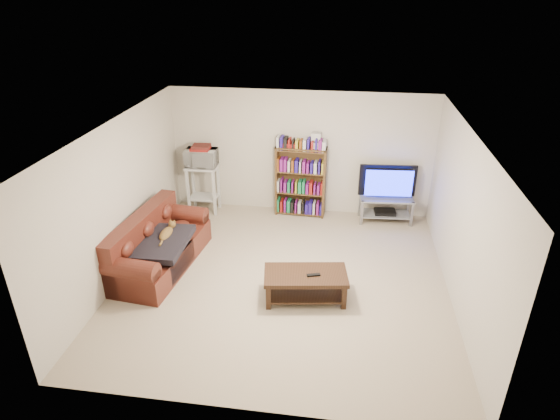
% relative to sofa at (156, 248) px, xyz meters
% --- Properties ---
extents(floor, '(5.00, 5.00, 0.00)m').
position_rel_sofa_xyz_m(floor, '(2.07, -0.12, -0.31)').
color(floor, '#C2AF90').
rests_on(floor, ground).
extents(ceiling, '(5.00, 5.00, 0.00)m').
position_rel_sofa_xyz_m(ceiling, '(2.07, -0.12, 2.09)').
color(ceiling, white).
rests_on(ceiling, ground).
extents(wall_back, '(5.00, 0.00, 5.00)m').
position_rel_sofa_xyz_m(wall_back, '(2.07, 2.38, 0.89)').
color(wall_back, silver).
rests_on(wall_back, ground).
extents(wall_front, '(5.00, 0.00, 5.00)m').
position_rel_sofa_xyz_m(wall_front, '(2.07, -2.62, 0.89)').
color(wall_front, silver).
rests_on(wall_front, ground).
extents(wall_left, '(0.00, 5.00, 5.00)m').
position_rel_sofa_xyz_m(wall_left, '(-0.43, -0.12, 0.89)').
color(wall_left, silver).
rests_on(wall_left, ground).
extents(wall_right, '(0.00, 5.00, 5.00)m').
position_rel_sofa_xyz_m(wall_right, '(4.57, -0.12, 0.89)').
color(wall_right, silver).
rests_on(wall_right, ground).
extents(sofa, '(1.10, 2.13, 0.87)m').
position_rel_sofa_xyz_m(sofa, '(0.00, 0.00, 0.00)').
color(sofa, '#541F15').
rests_on(sofa, floor).
extents(blanket, '(0.82, 1.05, 0.18)m').
position_rel_sofa_xyz_m(blanket, '(0.16, -0.16, 0.21)').
color(blanket, black).
rests_on(blanket, sofa).
extents(cat, '(0.28, 0.58, 0.17)m').
position_rel_sofa_xyz_m(cat, '(0.18, 0.03, 0.27)').
color(cat, brown).
rests_on(cat, sofa).
extents(coffee_table, '(1.26, 0.76, 0.43)m').
position_rel_sofa_xyz_m(coffee_table, '(2.46, -0.55, -0.01)').
color(coffee_table, black).
rests_on(coffee_table, floor).
extents(remote, '(0.20, 0.11, 0.02)m').
position_rel_sofa_xyz_m(remote, '(2.57, -0.59, 0.13)').
color(remote, black).
rests_on(remote, coffee_table).
extents(tv_stand, '(1.02, 0.51, 0.49)m').
position_rel_sofa_xyz_m(tv_stand, '(3.75, 2.11, 0.02)').
color(tv_stand, '#999EA3').
rests_on(tv_stand, floor).
extents(television, '(1.07, 0.22, 0.61)m').
position_rel_sofa_xyz_m(television, '(3.75, 2.11, 0.49)').
color(television, black).
rests_on(television, tv_stand).
extents(dvd_player, '(0.41, 0.30, 0.06)m').
position_rel_sofa_xyz_m(dvd_player, '(3.75, 2.11, -0.12)').
color(dvd_player, black).
rests_on(dvd_player, tv_stand).
extents(bookshelf, '(0.98, 0.35, 1.39)m').
position_rel_sofa_xyz_m(bookshelf, '(2.10, 2.18, 0.40)').
color(bookshelf, '#4E351B').
rests_on(bookshelf, floor).
extents(shelf_clutter, '(0.71, 0.23, 0.28)m').
position_rel_sofa_xyz_m(shelf_clutter, '(2.20, 2.19, 1.18)').
color(shelf_clutter, silver).
rests_on(shelf_clutter, bookshelf).
extents(microwave_stand, '(0.61, 0.45, 0.96)m').
position_rel_sofa_xyz_m(microwave_stand, '(0.19, 2.06, 0.30)').
color(microwave_stand, silver).
rests_on(microwave_stand, floor).
extents(microwave, '(0.60, 0.41, 0.33)m').
position_rel_sofa_xyz_m(microwave, '(0.19, 2.06, 0.81)').
color(microwave, silver).
rests_on(microwave, microwave_stand).
extents(game_boxes, '(0.35, 0.31, 0.05)m').
position_rel_sofa_xyz_m(game_boxes, '(0.19, 2.06, 1.00)').
color(game_boxes, maroon).
rests_on(game_boxes, microwave).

